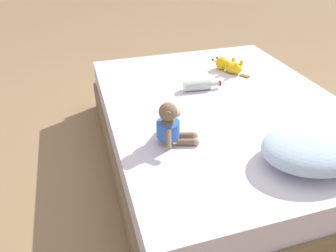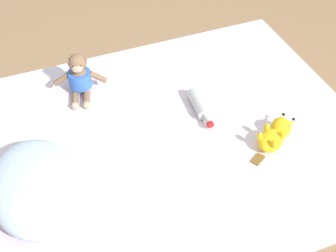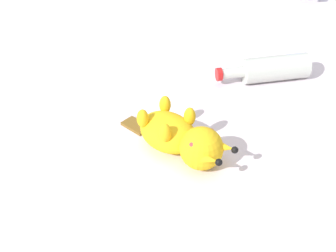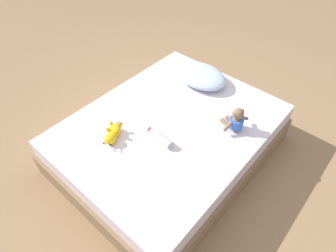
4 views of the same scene
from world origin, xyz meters
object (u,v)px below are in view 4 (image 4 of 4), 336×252
(plush_monkey, at_px, (236,121))
(plush_yellow_creature, at_px, (113,134))
(bed, at_px, (170,139))
(pillow, at_px, (201,76))
(glass_bottle, at_px, (162,139))

(plush_monkey, relative_size, plush_yellow_creature, 0.92)
(bed, height_order, plush_yellow_creature, plush_yellow_creature)
(pillow, height_order, glass_bottle, pillow)
(bed, xyz_separation_m, plush_yellow_creature, (-0.24, -0.46, 0.27))
(plush_monkey, xyz_separation_m, glass_bottle, (-0.37, -0.53, -0.06))
(bed, distance_m, plush_yellow_creature, 0.58)
(pillow, height_order, plush_yellow_creature, pillow)
(plush_monkey, distance_m, glass_bottle, 0.65)
(bed, bearing_deg, plush_monkey, 33.98)
(bed, bearing_deg, pillow, 103.60)
(plush_monkey, distance_m, plush_yellow_creature, 1.06)
(bed, distance_m, glass_bottle, 0.35)
(pillow, distance_m, plush_monkey, 0.72)
(plush_yellow_creature, xyz_separation_m, glass_bottle, (0.34, 0.24, -0.01))
(plush_yellow_creature, distance_m, glass_bottle, 0.42)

